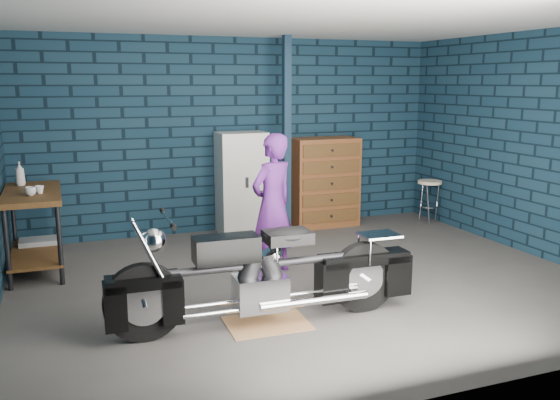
{
  "coord_description": "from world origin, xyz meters",
  "views": [
    {
      "loc": [
        -2.41,
        -5.54,
        2.09
      ],
      "look_at": [
        -0.18,
        0.3,
        0.84
      ],
      "focal_mm": 38.0,
      "sensor_mm": 36.0,
      "label": 1
    }
  ],
  "objects_px": {
    "motorcycle": "(267,267)",
    "tool_chest": "(324,182)",
    "person": "(273,204)",
    "storage_bin": "(40,250)",
    "shop_stool": "(429,202)",
    "locker": "(242,183)",
    "workbench": "(35,231)"
  },
  "relations": [
    {
      "from": "motorcycle",
      "to": "tool_chest",
      "type": "xyz_separation_m",
      "value": [
        2.02,
        3.15,
        0.13
      ]
    },
    {
      "from": "motorcycle",
      "to": "person",
      "type": "relative_size",
      "value": 1.51
    },
    {
      "from": "motorcycle",
      "to": "locker",
      "type": "height_order",
      "value": "locker"
    },
    {
      "from": "motorcycle",
      "to": "tool_chest",
      "type": "bearing_deg",
      "value": 59.35
    },
    {
      "from": "workbench",
      "to": "locker",
      "type": "distance_m",
      "value": 2.8
    },
    {
      "from": "workbench",
      "to": "motorcycle",
      "type": "distance_m",
      "value": 3.04
    },
    {
      "from": "person",
      "to": "locker",
      "type": "bearing_deg",
      "value": -121.09
    },
    {
      "from": "person",
      "to": "locker",
      "type": "height_order",
      "value": "person"
    },
    {
      "from": "storage_bin",
      "to": "tool_chest",
      "type": "bearing_deg",
      "value": 6.42
    },
    {
      "from": "storage_bin",
      "to": "tool_chest",
      "type": "distance_m",
      "value": 3.97
    },
    {
      "from": "workbench",
      "to": "shop_stool",
      "type": "height_order",
      "value": "workbench"
    },
    {
      "from": "workbench",
      "to": "person",
      "type": "relative_size",
      "value": 0.9
    },
    {
      "from": "workbench",
      "to": "storage_bin",
      "type": "height_order",
      "value": "workbench"
    },
    {
      "from": "workbench",
      "to": "locker",
      "type": "xyz_separation_m",
      "value": [
        2.67,
        0.79,
        0.25
      ]
    },
    {
      "from": "storage_bin",
      "to": "shop_stool",
      "type": "bearing_deg",
      "value": -0.11
    },
    {
      "from": "workbench",
      "to": "storage_bin",
      "type": "relative_size",
      "value": 3.2
    },
    {
      "from": "storage_bin",
      "to": "person",
      "type": "bearing_deg",
      "value": -29.33
    },
    {
      "from": "tool_chest",
      "to": "shop_stool",
      "type": "relative_size",
      "value": 2.0
    },
    {
      "from": "tool_chest",
      "to": "person",
      "type": "bearing_deg",
      "value": -129.04
    },
    {
      "from": "storage_bin",
      "to": "shop_stool",
      "type": "relative_size",
      "value": 0.67
    },
    {
      "from": "shop_stool",
      "to": "locker",
      "type": "bearing_deg",
      "value": 170.83
    },
    {
      "from": "person",
      "to": "storage_bin",
      "type": "height_order",
      "value": "person"
    },
    {
      "from": "person",
      "to": "shop_stool",
      "type": "relative_size",
      "value": 2.4
    },
    {
      "from": "person",
      "to": "shop_stool",
      "type": "bearing_deg",
      "value": -179.98
    },
    {
      "from": "tool_chest",
      "to": "shop_stool",
      "type": "distance_m",
      "value": 1.63
    },
    {
      "from": "tool_chest",
      "to": "shop_stool",
      "type": "height_order",
      "value": "tool_chest"
    },
    {
      "from": "workbench",
      "to": "locker",
      "type": "height_order",
      "value": "locker"
    },
    {
      "from": "workbench",
      "to": "motorcycle",
      "type": "height_order",
      "value": "motorcycle"
    },
    {
      "from": "locker",
      "to": "workbench",
      "type": "bearing_deg",
      "value": -163.51
    },
    {
      "from": "storage_bin",
      "to": "motorcycle",
      "type": "bearing_deg",
      "value": -55.05
    },
    {
      "from": "storage_bin",
      "to": "locker",
      "type": "height_order",
      "value": "locker"
    },
    {
      "from": "tool_chest",
      "to": "shop_stool",
      "type": "bearing_deg",
      "value": -16.37
    }
  ]
}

